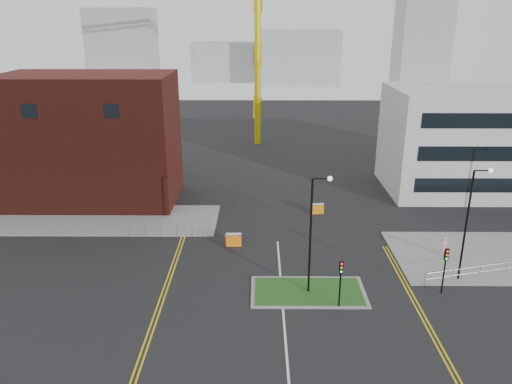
# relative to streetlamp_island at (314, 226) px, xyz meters

# --- Properties ---
(ground) EXTENTS (200.00, 200.00, 0.00)m
(ground) POSITION_rel_streetlamp_island_xyz_m (-2.22, -8.00, -5.41)
(ground) COLOR black
(ground) RESTS_ON ground
(pavement_left) EXTENTS (28.00, 8.00, 0.12)m
(pavement_left) POSITION_rel_streetlamp_island_xyz_m (-22.22, 14.00, -5.35)
(pavement_left) COLOR slate
(pavement_left) RESTS_ON ground
(island_kerb) EXTENTS (8.60, 4.60, 0.08)m
(island_kerb) POSITION_rel_streetlamp_island_xyz_m (-0.22, 0.00, -5.37)
(island_kerb) COLOR slate
(island_kerb) RESTS_ON ground
(grass_island) EXTENTS (8.00, 4.00, 0.12)m
(grass_island) POSITION_rel_streetlamp_island_xyz_m (-0.22, 0.00, -5.35)
(grass_island) COLOR #1C4818
(grass_island) RESTS_ON ground
(brick_building) EXTENTS (24.20, 10.07, 14.24)m
(brick_building) POSITION_rel_streetlamp_island_xyz_m (-25.19, 20.00, 1.44)
(brick_building) COLOR #411510
(brick_building) RESTS_ON ground
(office_block) EXTENTS (25.00, 12.20, 12.00)m
(office_block) POSITION_rel_streetlamp_island_xyz_m (23.79, 23.97, 0.59)
(office_block) COLOR #B2B5B8
(office_block) RESTS_ON ground
(streetlamp_island) EXTENTS (1.46, 0.36, 9.18)m
(streetlamp_island) POSITION_rel_streetlamp_island_xyz_m (0.00, 0.00, 0.00)
(streetlamp_island) COLOR black
(streetlamp_island) RESTS_ON ground
(streetlamp_right_near) EXTENTS (1.46, 0.36, 9.18)m
(streetlamp_right_near) POSITION_rel_streetlamp_island_xyz_m (12.00, 2.00, 0.00)
(streetlamp_right_near) COLOR black
(streetlamp_right_near) RESTS_ON ground
(traffic_light_island) EXTENTS (0.28, 0.33, 3.65)m
(traffic_light_island) POSITION_rel_streetlamp_island_xyz_m (1.78, -2.02, -2.85)
(traffic_light_island) COLOR black
(traffic_light_island) RESTS_ON ground
(traffic_light_right) EXTENTS (0.28, 0.33, 3.65)m
(traffic_light_right) POSITION_rel_streetlamp_island_xyz_m (9.78, -0.02, -2.85)
(traffic_light_right) COLOR black
(traffic_light_right) RESTS_ON ground
(railing_left) EXTENTS (6.05, 0.05, 1.10)m
(railing_left) POSITION_rel_streetlamp_island_xyz_m (-13.22, 10.00, -4.67)
(railing_left) COLOR gray
(railing_left) RESTS_ON ground
(centre_line) EXTENTS (0.15, 30.00, 0.01)m
(centre_line) POSITION_rel_streetlamp_island_xyz_m (-2.22, -6.00, -5.41)
(centre_line) COLOR silver
(centre_line) RESTS_ON ground
(yellow_left_a) EXTENTS (0.12, 24.00, 0.01)m
(yellow_left_a) POSITION_rel_streetlamp_island_xyz_m (-11.22, 2.00, -5.41)
(yellow_left_a) COLOR gold
(yellow_left_a) RESTS_ON ground
(yellow_left_b) EXTENTS (0.12, 24.00, 0.01)m
(yellow_left_b) POSITION_rel_streetlamp_island_xyz_m (-10.92, 2.00, -5.41)
(yellow_left_b) COLOR gold
(yellow_left_b) RESTS_ON ground
(yellow_right_a) EXTENTS (0.12, 20.00, 0.01)m
(yellow_right_a) POSITION_rel_streetlamp_island_xyz_m (7.28, -2.00, -5.41)
(yellow_right_a) COLOR gold
(yellow_right_a) RESTS_ON ground
(yellow_right_b) EXTENTS (0.12, 20.00, 0.01)m
(yellow_right_b) POSITION_rel_streetlamp_island_xyz_m (7.58, -2.00, -5.41)
(yellow_right_b) COLOR gold
(yellow_right_b) RESTS_ON ground
(skyline_a) EXTENTS (18.00, 12.00, 22.00)m
(skyline_a) POSITION_rel_streetlamp_island_xyz_m (-42.22, 112.00, 5.59)
(skyline_a) COLOR gray
(skyline_a) RESTS_ON ground
(skyline_b) EXTENTS (24.00, 12.00, 16.00)m
(skyline_b) POSITION_rel_streetlamp_island_xyz_m (7.78, 122.00, 2.59)
(skyline_b) COLOR gray
(skyline_b) RESTS_ON ground
(skyline_c) EXTENTS (14.00, 12.00, 28.00)m
(skyline_c) POSITION_rel_streetlamp_island_xyz_m (42.78, 117.00, 8.59)
(skyline_c) COLOR gray
(skyline_c) RESTS_ON ground
(skyline_d) EXTENTS (30.00, 12.00, 12.00)m
(skyline_d) POSITION_rel_streetlamp_island_xyz_m (-10.22, 132.00, 0.59)
(skyline_d) COLOR gray
(skyline_d) RESTS_ON ground
(pedestrian) EXTENTS (0.77, 0.63, 1.81)m
(pedestrian) POSITION_rel_streetlamp_island_xyz_m (12.04, 6.11, -4.51)
(pedestrian) COLOR pink
(pedestrian) RESTS_ON ground
(barrier_left) EXTENTS (1.17, 0.48, 0.96)m
(barrier_left) POSITION_rel_streetlamp_island_xyz_m (-6.42, 8.18, -4.89)
(barrier_left) COLOR #FD3A0E
(barrier_left) RESTS_ON ground
(barrier_mid) EXTENTS (1.39, 0.49, 1.16)m
(barrier_mid) POSITION_rel_streetlamp_island_xyz_m (-6.22, 8.10, -4.78)
(barrier_mid) COLOR orange
(barrier_mid) RESTS_ON ground
(barrier_right) EXTENTS (1.32, 0.62, 1.07)m
(barrier_right) POSITION_rel_streetlamp_island_xyz_m (2.21, 16.00, -4.83)
(barrier_right) COLOR orange
(barrier_right) RESTS_ON ground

